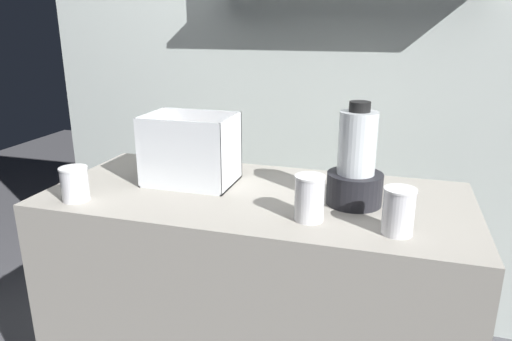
{
  "coord_description": "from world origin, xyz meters",
  "views": [
    {
      "loc": [
        0.42,
        -1.41,
        1.45
      ],
      "look_at": [
        0.0,
        0.0,
        0.98
      ],
      "focal_mm": 32.97,
      "sensor_mm": 36.0,
      "label": 1
    }
  ],
  "objects_px": {
    "carrot_display_bin": "(191,161)",
    "blender_pitcher": "(356,166)",
    "juice_cup_mango_far_left": "(75,186)",
    "juice_cup_pomegranate_middle": "(398,213)",
    "juice_cup_pomegranate_left": "(309,200)"
  },
  "relations": [
    {
      "from": "blender_pitcher",
      "to": "juice_cup_pomegranate_middle",
      "type": "relative_size",
      "value": 2.5
    },
    {
      "from": "blender_pitcher",
      "to": "juice_cup_pomegranate_left",
      "type": "relative_size",
      "value": 2.41
    },
    {
      "from": "juice_cup_mango_far_left",
      "to": "juice_cup_pomegranate_left",
      "type": "bearing_deg",
      "value": 4.46
    },
    {
      "from": "juice_cup_pomegranate_left",
      "to": "juice_cup_pomegranate_middle",
      "type": "height_order",
      "value": "juice_cup_pomegranate_left"
    },
    {
      "from": "blender_pitcher",
      "to": "juice_cup_mango_far_left",
      "type": "relative_size",
      "value": 2.95
    },
    {
      "from": "juice_cup_pomegranate_left",
      "to": "juice_cup_mango_far_left",
      "type": "bearing_deg",
      "value": -175.54
    },
    {
      "from": "blender_pitcher",
      "to": "juice_cup_pomegranate_left",
      "type": "height_order",
      "value": "blender_pitcher"
    },
    {
      "from": "carrot_display_bin",
      "to": "juice_cup_pomegranate_middle",
      "type": "distance_m",
      "value": 0.75
    },
    {
      "from": "carrot_display_bin",
      "to": "juice_cup_pomegranate_left",
      "type": "bearing_deg",
      "value": -24.76
    },
    {
      "from": "carrot_display_bin",
      "to": "blender_pitcher",
      "type": "distance_m",
      "value": 0.58
    },
    {
      "from": "blender_pitcher",
      "to": "carrot_display_bin",
      "type": "bearing_deg",
      "value": 175.61
    },
    {
      "from": "juice_cup_pomegranate_middle",
      "to": "blender_pitcher",
      "type": "bearing_deg",
      "value": 124.44
    },
    {
      "from": "carrot_display_bin",
      "to": "juice_cup_pomegranate_left",
      "type": "height_order",
      "value": "carrot_display_bin"
    },
    {
      "from": "carrot_display_bin",
      "to": "juice_cup_mango_far_left",
      "type": "bearing_deg",
      "value": -135.99
    },
    {
      "from": "juice_cup_mango_far_left",
      "to": "juice_cup_pomegranate_left",
      "type": "height_order",
      "value": "juice_cup_pomegranate_left"
    }
  ]
}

